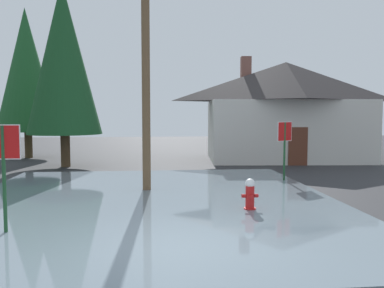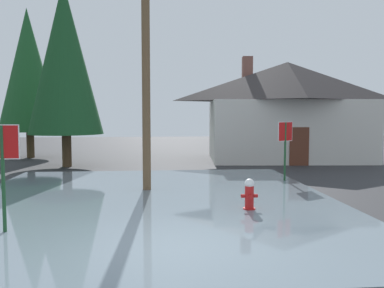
# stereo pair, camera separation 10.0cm
# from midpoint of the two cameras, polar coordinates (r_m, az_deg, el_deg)

# --- Properties ---
(ground_plane) EXTENTS (80.00, 80.00, 0.10)m
(ground_plane) POSITION_cam_midpoint_polar(r_m,az_deg,el_deg) (8.05, -1.99, -15.43)
(ground_plane) COLOR #2D2D30
(flood_puddle) EXTENTS (11.29, 12.76, 0.08)m
(flood_puddle) POSITION_cam_midpoint_polar(r_m,az_deg,el_deg) (12.17, -6.28, -8.20)
(flood_puddle) COLOR slate
(flood_puddle) RESTS_ON ground
(stop_sign_near) EXTENTS (0.76, 0.08, 2.45)m
(stop_sign_near) POSITION_cam_midpoint_polar(r_m,az_deg,el_deg) (9.57, -25.72, -1.61)
(stop_sign_near) COLOR #1E4C28
(stop_sign_near) RESTS_ON ground
(fire_hydrant) EXTENTS (0.46, 0.39, 0.92)m
(fire_hydrant) POSITION_cam_midpoint_polar(r_m,az_deg,el_deg) (11.05, 8.06, -7.33)
(fire_hydrant) COLOR red
(fire_hydrant) RESTS_ON ground
(utility_pole) EXTENTS (1.60, 0.28, 8.12)m
(utility_pole) POSITION_cam_midpoint_polar(r_m,az_deg,el_deg) (13.72, -6.86, 10.82)
(utility_pole) COLOR brown
(utility_pole) RESTS_ON ground
(stop_sign_far) EXTENTS (0.68, 0.37, 2.38)m
(stop_sign_far) POSITION_cam_midpoint_polar(r_m,az_deg,el_deg) (15.90, 12.97, 0.71)
(stop_sign_far) COLOR #1E4C28
(stop_sign_far) RESTS_ON ground
(house) EXTENTS (9.95, 6.76, 6.14)m
(house) POSITION_cam_midpoint_polar(r_m,az_deg,el_deg) (24.00, 13.10, 4.87)
(house) COLOR beige
(house) RESTS_ON ground
(pine_tree_tall_left) EXTENTS (3.62, 3.62, 9.06)m
(pine_tree_tall_left) POSITION_cam_midpoint_polar(r_m,az_deg,el_deg) (26.43, -22.78, 9.74)
(pine_tree_tall_left) COLOR #4C3823
(pine_tree_tall_left) RESTS_ON ground
(pine_tree_short_left) EXTENTS (3.71, 3.71, 9.29)m
(pine_tree_short_left) POSITION_cam_midpoint_polar(r_m,az_deg,el_deg) (21.30, -18.12, 11.62)
(pine_tree_short_left) COLOR #4C3823
(pine_tree_short_left) RESTS_ON ground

